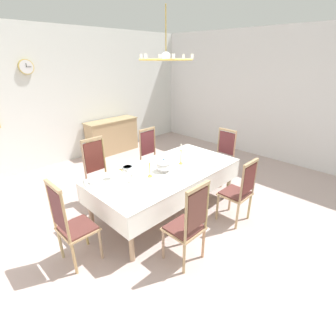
{
  "coord_description": "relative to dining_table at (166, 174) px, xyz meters",
  "views": [
    {
      "loc": [
        -2.6,
        -2.46,
        2.45
      ],
      "look_at": [
        0.06,
        0.16,
        0.79
      ],
      "focal_mm": 26.71,
      "sensor_mm": 36.0,
      "label": 1
    }
  ],
  "objects": [
    {
      "name": "ground",
      "position": [
        0.0,
        -0.14,
        -0.72
      ],
      "size": [
        7.31,
        7.12,
        0.04
      ],
      "primitive_type": "cube",
      "color": "#B9A19C"
    },
    {
      "name": "back_wall",
      "position": [
        0.0,
        3.46,
        0.85
      ],
      "size": [
        7.31,
        0.08,
        3.11
      ],
      "primitive_type": "cube",
      "color": "silver",
      "rests_on": "ground"
    },
    {
      "name": "right_wall",
      "position": [
        3.7,
        -0.14,
        0.85
      ],
      "size": [
        0.08,
        7.12,
        3.11
      ],
      "primitive_type": "cube",
      "color": "silver",
      "rests_on": "ground"
    },
    {
      "name": "dining_table",
      "position": [
        0.0,
        0.0,
        0.0
      ],
      "size": [
        2.47,
        1.21,
        0.77
      ],
      "color": "tan",
      "rests_on": "ground"
    },
    {
      "name": "tablecloth",
      "position": [
        0.0,
        -0.0,
        -0.0
      ],
      "size": [
        2.49,
        1.23,
        0.34
      ],
      "color": "white",
      "rests_on": "dining_table"
    },
    {
      "name": "chair_south_a",
      "position": [
        -0.64,
        -1.01,
        -0.12
      ],
      "size": [
        0.44,
        0.42,
        1.15
      ],
      "color": "tan",
      "rests_on": "ground"
    },
    {
      "name": "chair_north_a",
      "position": [
        -0.64,
        1.02,
        -0.1
      ],
      "size": [
        0.44,
        0.42,
        1.2
      ],
      "rotation": [
        0.0,
        0.0,
        3.14
      ],
      "color": "tan",
      "rests_on": "ground"
    },
    {
      "name": "chair_south_b",
      "position": [
        0.59,
        -1.01,
        -0.14
      ],
      "size": [
        0.44,
        0.42,
        1.08
      ],
      "color": "#A28560",
      "rests_on": "ground"
    },
    {
      "name": "chair_north_b",
      "position": [
        0.59,
        1.01,
        -0.12
      ],
      "size": [
        0.44,
        0.42,
        1.14
      ],
      "rotation": [
        0.0,
        0.0,
        3.14
      ],
      "color": "tan",
      "rests_on": "ground"
    },
    {
      "name": "chair_head_west",
      "position": [
        -1.65,
        -0.0,
        -0.11
      ],
      "size": [
        0.42,
        0.44,
        1.17
      ],
      "rotation": [
        0.0,
        0.0,
        -1.57
      ],
      "color": "tan",
      "rests_on": "ground"
    },
    {
      "name": "chair_head_east",
      "position": [
        1.64,
        -0.0,
        -0.13
      ],
      "size": [
        0.42,
        0.44,
        1.11
      ],
      "rotation": [
        0.0,
        0.0,
        1.57
      ],
      "color": "tan",
      "rests_on": "ground"
    },
    {
      "name": "soup_tureen",
      "position": [
        -0.05,
        -0.0,
        0.18
      ],
      "size": [
        0.26,
        0.26,
        0.21
      ],
      "color": "white",
      "rests_on": "tablecloth"
    },
    {
      "name": "candlestick_west",
      "position": [
        -0.35,
        -0.0,
        0.21
      ],
      "size": [
        0.07,
        0.07,
        0.33
      ],
      "color": "gold",
      "rests_on": "tablecloth"
    },
    {
      "name": "candlestick_east",
      "position": [
        0.35,
        -0.0,
        0.22
      ],
      "size": [
        0.07,
        0.07,
        0.36
      ],
      "color": "gold",
      "rests_on": "tablecloth"
    },
    {
      "name": "bowl_near_left",
      "position": [
        0.71,
        -0.45,
        0.09
      ],
      "size": [
        0.16,
        0.16,
        0.03
      ],
      "color": "white",
      "rests_on": "tablecloth"
    },
    {
      "name": "bowl_near_right",
      "position": [
        -0.41,
        0.48,
        0.1
      ],
      "size": [
        0.17,
        0.17,
        0.04
      ],
      "color": "white",
      "rests_on": "tablecloth"
    },
    {
      "name": "bowl_far_left",
      "position": [
        -1.05,
        0.44,
        0.09
      ],
      "size": [
        0.15,
        0.15,
        0.03
      ],
      "color": "white",
      "rests_on": "tablecloth"
    },
    {
      "name": "spoon_primary",
      "position": [
        0.83,
        -0.43,
        0.08
      ],
      "size": [
        0.05,
        0.18,
        0.01
      ],
      "rotation": [
        0.0,
        0.0,
        -0.19
      ],
      "color": "gold",
      "rests_on": "tablecloth"
    },
    {
      "name": "spoon_secondary",
      "position": [
        -0.52,
        0.51,
        0.08
      ],
      "size": [
        0.06,
        0.17,
        0.01
      ],
      "rotation": [
        0.0,
        0.0,
        -0.26
      ],
      "color": "gold",
      "rests_on": "tablecloth"
    },
    {
      "name": "sideboard",
      "position": [
        1.04,
        3.14,
        -0.25
      ],
      "size": [
        1.44,
        0.48,
        0.9
      ],
      "rotation": [
        0.0,
        0.0,
        3.14
      ],
      "color": "tan",
      "rests_on": "ground"
    },
    {
      "name": "mounted_clock",
      "position": [
        -0.71,
        3.38,
        1.56
      ],
      "size": [
        0.3,
        0.06,
        0.3
      ],
      "color": "#D1B251"
    },
    {
      "name": "chandelier",
      "position": [
        -0.0,
        -0.0,
        1.72
      ],
      "size": [
        0.75,
        0.74,
        0.66
      ],
      "color": "gold"
    }
  ]
}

